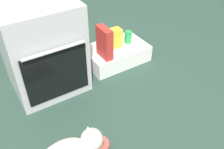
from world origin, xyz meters
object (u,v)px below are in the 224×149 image
(snack_bag, at_px, (115,38))
(oven, at_px, (43,48))
(soda_can, at_px, (128,37))
(pantry_cabinet, at_px, (116,54))
(food_bowl, at_px, (99,145))
(cereal_box, at_px, (105,43))

(snack_bag, bearing_deg, oven, -179.27)
(oven, bearing_deg, soda_can, 0.04)
(oven, distance_m, pantry_cabinet, 0.74)
(food_bowl, height_order, soda_can, soda_can)
(pantry_cabinet, distance_m, food_bowl, 1.02)
(food_bowl, xyz_separation_m, soda_can, (0.79, 0.79, 0.19))
(soda_can, bearing_deg, snack_bag, 176.87)
(food_bowl, height_order, snack_bag, snack_bag)
(soda_can, bearing_deg, cereal_box, -164.78)
(food_bowl, relative_size, snack_bag, 0.78)
(pantry_cabinet, xyz_separation_m, food_bowl, (-0.65, -0.79, -0.05))
(oven, relative_size, soda_can, 6.19)
(oven, relative_size, snack_bag, 4.13)
(oven, distance_m, cereal_box, 0.52)
(snack_bag, height_order, cereal_box, cereal_box)
(pantry_cabinet, xyz_separation_m, soda_can, (0.14, 0.01, 0.14))
(pantry_cabinet, distance_m, snack_bag, 0.17)
(food_bowl, bearing_deg, cereal_box, 56.07)
(oven, height_order, pantry_cabinet, oven)
(pantry_cabinet, bearing_deg, soda_can, 2.54)
(oven, distance_m, soda_can, 0.84)
(food_bowl, xyz_separation_m, cereal_box, (0.48, 0.71, 0.27))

